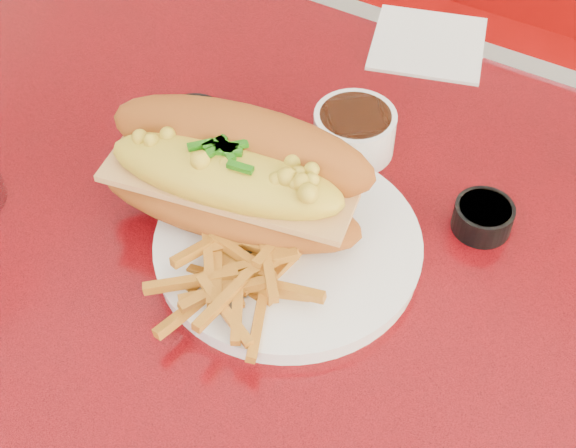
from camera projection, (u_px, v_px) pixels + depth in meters
The scene contains 10 objects.
diner_table at pixel (309, 379), 0.83m from camera, with size 1.23×0.83×0.77m.
booth_bench_far at pixel (514, 146), 1.53m from camera, with size 1.20×0.51×0.90m.
dinner_plate at pixel (288, 246), 0.73m from camera, with size 0.26×0.26×0.02m.
mac_hoagie at pixel (232, 174), 0.71m from camera, with size 0.27×0.17×0.11m.
fries_pile at pixel (245, 272), 0.68m from camera, with size 0.11×0.10×0.03m, color orange, non-canonical shape.
fork at pixel (227, 244), 0.72m from camera, with size 0.06×0.13×0.00m.
gravy_ramekin at pixel (354, 131), 0.81m from camera, with size 0.10×0.10×0.05m.
sauce_cup_left at pixel (194, 122), 0.83m from camera, with size 0.08×0.08×0.03m.
sauce_cup_right at pixel (483, 216), 0.74m from camera, with size 0.07×0.07×0.03m.
paper_napkin at pixel (428, 43), 0.94m from camera, with size 0.13×0.13×0.00m, color white.
Camera 1 is at (0.20, -0.38, 1.34)m, focal length 50.00 mm.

